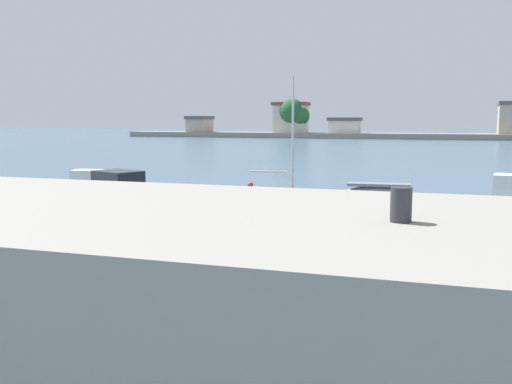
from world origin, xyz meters
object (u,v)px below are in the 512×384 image
(moored_boat_3, at_px, (287,196))
(moored_boat_4, at_px, (379,195))
(mooring_bollard, at_px, (401,205))
(moored_boat_1, at_px, (81,192))
(moored_boat_2, at_px, (122,202))
(mooring_buoy_1, at_px, (250,185))

(moored_boat_3, height_order, moored_boat_4, moored_boat_3)
(mooring_bollard, distance_m, moored_boat_4, 18.75)
(mooring_bollard, height_order, moored_boat_1, mooring_bollard)
(mooring_bollard, xyz_separation_m, moored_boat_2, (-11.75, 12.16, -2.16))
(moored_boat_4, xyz_separation_m, mooring_buoy_1, (-7.92, 5.08, -0.35))
(moored_boat_1, height_order, moored_boat_2, moored_boat_2)
(moored_boat_1, distance_m, moored_boat_2, 4.54)
(moored_boat_1, xyz_separation_m, moored_boat_2, (3.75, -2.55, 0.07))
(mooring_bollard, xyz_separation_m, moored_boat_3, (-6.21, 17.20, -2.37))
(mooring_bollard, relative_size, moored_boat_2, 0.08)
(mooring_bollard, xyz_separation_m, moored_boat_4, (-2.20, 18.48, -2.32))
(mooring_bollard, bearing_deg, moored_boat_2, 134.02)
(mooring_bollard, height_order, mooring_buoy_1, mooring_bollard)
(moored_boat_2, bearing_deg, mooring_buoy_1, 104.59)
(moored_boat_2, height_order, moored_boat_4, moored_boat_2)
(moored_boat_1, height_order, moored_boat_3, moored_boat_3)
(moored_boat_2, distance_m, mooring_buoy_1, 11.53)
(moored_boat_3, relative_size, mooring_buoy_1, 16.99)
(moored_boat_1, bearing_deg, mooring_bollard, -53.21)
(moored_boat_3, relative_size, moored_boat_4, 1.64)
(moored_boat_2, height_order, moored_boat_3, moored_boat_3)
(moored_boat_3, bearing_deg, moored_boat_4, 15.76)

